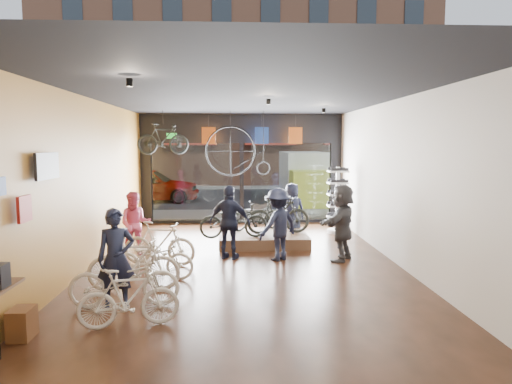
{
  "coord_description": "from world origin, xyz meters",
  "views": [
    {
      "loc": [
        -0.23,
        -10.01,
        2.76
      ],
      "look_at": [
        0.29,
        1.4,
        1.56
      ],
      "focal_mm": 32.0,
      "sensor_mm": 36.0,
      "label": 1
    }
  ],
  "objects": [
    {
      "name": "ground_plane",
      "position": [
        0.0,
        0.0,
        -0.02
      ],
      "size": [
        7.0,
        12.0,
        0.04
      ],
      "primitive_type": "cube",
      "color": "black",
      "rests_on": "ground"
    },
    {
      "name": "ceiling",
      "position": [
        0.0,
        0.0,
        3.82
      ],
      "size": [
        7.0,
        12.0,
        0.04
      ],
      "primitive_type": "cube",
      "color": "black",
      "rests_on": "ground"
    },
    {
      "name": "wall_left",
      "position": [
        -3.52,
        0.0,
        1.9
      ],
      "size": [
        0.04,
        12.0,
        3.8
      ],
      "primitive_type": "cube",
      "color": "#AA802B",
      "rests_on": "ground"
    },
    {
      "name": "wall_right",
      "position": [
        3.52,
        0.0,
        1.9
      ],
      "size": [
        0.04,
        12.0,
        3.8
      ],
      "primitive_type": "cube",
      "color": "beige",
      "rests_on": "ground"
    },
    {
      "name": "wall_back",
      "position": [
        0.0,
        -6.02,
        1.9
      ],
      "size": [
        7.0,
        0.04,
        3.8
      ],
      "primitive_type": "cube",
      "color": "beige",
      "rests_on": "ground"
    },
    {
      "name": "storefront",
      "position": [
        0.0,
        6.0,
        1.9
      ],
      "size": [
        7.0,
        0.26,
        3.8
      ],
      "primitive_type": null,
      "color": "black",
      "rests_on": "ground"
    },
    {
      "name": "exit_sign",
      "position": [
        -2.4,
        5.88,
        3.05
      ],
      "size": [
        0.35,
        0.06,
        0.18
      ],
      "primitive_type": "cube",
      "color": "#198C26",
      "rests_on": "storefront"
    },
    {
      "name": "street_road",
      "position": [
        0.0,
        15.0,
        -0.01
      ],
      "size": [
        30.0,
        18.0,
        0.02
      ],
      "primitive_type": "cube",
      "color": "black",
      "rests_on": "ground"
    },
    {
      "name": "sidewalk_near",
      "position": [
        0.0,
        7.2,
        0.06
      ],
      "size": [
        30.0,
        2.4,
        0.12
      ],
      "primitive_type": "cube",
      "color": "slate",
      "rests_on": "ground"
    },
    {
      "name": "sidewalk_far",
      "position": [
        0.0,
        19.0,
        0.06
      ],
      "size": [
        30.0,
        2.0,
        0.12
      ],
      "primitive_type": "cube",
      "color": "slate",
      "rests_on": "ground"
    },
    {
      "name": "opposite_building",
      "position": [
        0.0,
        21.5,
        7.0
      ],
      "size": [
        26.0,
        5.0,
        14.0
      ],
      "primitive_type": "cube",
      "color": "brown",
      "rests_on": "ground"
    },
    {
      "name": "street_car",
      "position": [
        -4.43,
        12.0,
        0.83
      ],
      "size": [
        4.88,
        1.97,
        1.66
      ],
      "primitive_type": "imported",
      "rotation": [
        0.0,
        0.0,
        1.57
      ],
      "color": "gray",
      "rests_on": "street_road"
    },
    {
      "name": "box_truck",
      "position": [
        3.11,
        11.0,
        1.19
      ],
      "size": [
        2.02,
        6.05,
        2.38
      ],
      "primitive_type": null,
      "color": "silver",
      "rests_on": "street_road"
    },
    {
      "name": "floor_bike_1",
      "position": [
        -1.85,
        -3.26,
        0.45
      ],
      "size": [
        1.56,
        0.73,
        0.91
      ],
      "primitive_type": "imported",
      "rotation": [
        0.0,
        0.0,
        1.78
      ],
      "color": "beige",
      "rests_on": "ground_plane"
    },
    {
      "name": "floor_bike_2",
      "position": [
        -2.12,
        -2.39,
        0.49
      ],
      "size": [
        1.89,
        0.77,
        0.97
      ],
      "primitive_type": "imported",
      "rotation": [
        0.0,
        0.0,
        1.64
      ],
      "color": "beige",
      "rests_on": "ground_plane"
    },
    {
      "name": "floor_bike_3",
      "position": [
        -2.15,
        -1.53,
        0.52
      ],
      "size": [
        1.75,
        0.51,
        1.05
      ],
      "primitive_type": "imported",
      "rotation": [
        0.0,
        0.0,
        1.58
      ],
      "color": "beige",
      "rests_on": "ground_plane"
    },
    {
      "name": "floor_bike_4",
      "position": [
        -1.92,
        -0.8,
        0.44
      ],
      "size": [
        1.72,
        0.74,
        0.88
      ],
      "primitive_type": "imported",
      "rotation": [
        0.0,
        0.0,
        1.47
      ],
      "color": "beige",
      "rests_on": "ground_plane"
    },
    {
      "name": "floor_bike_5",
      "position": [
        -1.97,
        0.32,
        0.51
      ],
      "size": [
        1.75,
        0.78,
        1.01
      ],
      "primitive_type": "imported",
      "rotation": [
        0.0,
        0.0,
        1.38
      ],
      "color": "beige",
      "rests_on": "ground_plane"
    },
    {
      "name": "display_platform",
      "position": [
        0.54,
        2.42,
        0.15
      ],
      "size": [
        2.4,
        1.8,
        0.3
      ],
      "primitive_type": "cube",
      "color": "brown",
      "rests_on": "ground_plane"
    },
    {
      "name": "display_bike_left",
      "position": [
        -0.28,
        1.86,
        0.77
      ],
      "size": [
        1.85,
        0.81,
        0.94
      ],
      "primitive_type": "imported",
      "rotation": [
        0.0,
        0.0,
        1.68
      ],
      "color": "black",
      "rests_on": "display_platform"
    },
    {
      "name": "display_bike_mid",
      "position": [
        0.96,
        2.37,
        0.83
      ],
      "size": [
        1.82,
        0.74,
        1.06
      ],
      "primitive_type": "imported",
      "rotation": [
        0.0,
        0.0,
        1.71
      ],
      "color": "black",
      "rests_on": "display_platform"
    },
    {
      "name": "display_bike_right",
      "position": [
        0.35,
        2.96,
        0.72
      ],
      "size": [
        1.71,
        1.13,
        0.85
      ],
      "primitive_type": "imported",
      "rotation": [
        0.0,
        0.0,
        1.96
      ],
      "color": "black",
      "rests_on": "display_platform"
    },
    {
      "name": "customer_0",
      "position": [
        -2.25,
        -2.38,
        0.85
      ],
      "size": [
        0.71,
        0.57,
        1.7
      ],
      "primitive_type": "imported",
      "rotation": [
        0.0,
        0.0,
        0.3
      ],
      "color": "#161C33",
      "rests_on": "ground_plane"
    },
    {
      "name": "customer_1",
      "position": [
        -2.69,
        1.16,
        0.8
      ],
      "size": [
        0.85,
        0.7,
        1.61
      ],
      "primitive_type": "imported",
      "rotation": [
        0.0,
        0.0,
        0.12
      ],
      "color": "#CC4C72",
      "rests_on": "ground_plane"
    },
    {
      "name": "customer_2",
      "position": [
        -0.36,
        0.82,
        0.89
      ],
      "size": [
        1.13,
        0.76,
        1.78
      ],
      "primitive_type": "imported",
      "rotation": [
        0.0,
        0.0,
        2.8
      ],
      "color": "#161C33",
      "rests_on": "ground_plane"
    },
    {
      "name": "customer_3",
      "position": [
        0.79,
        0.65,
        0.86
      ],
      "size": [
        1.27,
        1.2,
        1.73
      ],
      "primitive_type": "imported",
      "rotation": [
        0.0,
        0.0,
        3.82
      ],
      "color": "#161C33",
      "rests_on": "ground_plane"
    },
    {
      "name": "customer_4",
      "position": [
        1.45,
        3.37,
        0.81
      ],
      "size": [
        0.86,
        0.64,
        1.61
      ],
      "primitive_type": "imported",
      "rotation": [
        0.0,
        0.0,
        3.31
      ],
      "color": "#161C33",
      "rests_on": "ground_plane"
    },
    {
      "name": "customer_5",
      "position": [
        2.31,
        0.57,
        0.91
      ],
      "size": [
        1.36,
        1.72,
        1.83
      ],
      "primitive_type": "imported",
      "rotation": [
        0.0,
        0.0,
        4.15
      ],
      "color": "#3F3F44",
      "rests_on": "ground_plane"
    },
    {
      "name": "sunglasses_rack",
      "position": [
        2.95,
        3.92,
        1.03
      ],
      "size": [
        0.7,
        0.62,
        2.07
      ],
      "primitive_type": null,
      "rotation": [
        0.0,
        0.0,
        -0.21
      ],
      "color": "white",
      "rests_on": "ground_plane"
    },
    {
      "name": "wall_merch",
      "position": [
        -3.38,
        -3.5,
        1.3
      ],
      "size": [
        0.4,
        2.4,
        2.6
      ],
      "primitive_type": null,
      "color": "navy",
      "rests_on": "wall_left"
    },
    {
      "name": "penny_farthing",
      "position": [
        -0.05,
        4.36,
        2.5
      ],
      "size": [
        1.96,
        0.06,
        1.57
      ],
      "primitive_type": null,
      "color": "black",
      "rests_on": "ceiling"
    },
    {
      "name": "hung_bike",
      "position": [
        -2.43,
        4.2,
        2.93
      ],
      "size": [
        1.64,
        0.94,
        0.95
      ],
      "primitive_type": "imported",
      "rotation": [
        0.0,
        0.0,
        1.9
      ],
      "color": "black",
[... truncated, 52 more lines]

